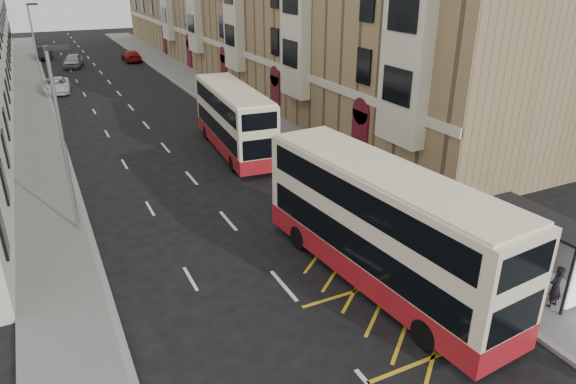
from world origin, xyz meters
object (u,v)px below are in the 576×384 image
pedestrian_near (556,287)px  car_silver (73,61)px  white_van (56,85)px  pedestrian_mid (479,217)px  street_lamp_near (62,132)px  street_lamp_far (35,45)px  double_decker_rear (234,120)px  double_decker_front (381,227)px  car_red (131,56)px  pedestrian_far (407,196)px  car_dark (44,53)px  bus_shelter (550,239)px

pedestrian_near → car_silver: 59.14m
pedestrian_near → white_van: 46.25m
pedestrian_mid → street_lamp_near: bearing=120.6°
street_lamp_far → double_decker_rear: size_ratio=0.75×
double_decker_front → white_van: 41.20m
street_lamp_far → car_silver: 15.83m
street_lamp_near → car_red: size_ratio=1.67×
pedestrian_near → pedestrian_far: bearing=-95.9°
pedestrian_far → pedestrian_mid: bearing=151.9°
pedestrian_mid → car_red: pedestrian_mid is taller
pedestrian_near → double_decker_front: bearing=-47.3°
double_decker_front → pedestrian_far: (4.67, 4.23, -1.40)m
street_lamp_far → pedestrian_far: bearing=-67.8°
double_decker_front → car_red: double_decker_front is taller
car_dark → bus_shelter: bearing=-71.7°
white_van → pedestrian_near: bearing=-69.4°
bus_shelter → double_decker_rear: size_ratio=0.40×
pedestrian_near → white_van: pedestrian_near is taller
street_lamp_far → street_lamp_near: bearing=-90.0°
street_lamp_near → pedestrian_far: (14.33, -5.05, -3.71)m
double_decker_rear → white_van: size_ratio=2.14×
pedestrian_near → car_red: size_ratio=0.33×
street_lamp_far → pedestrian_far: street_lamp_far is taller
street_lamp_far → pedestrian_far: (14.33, -35.05, -3.71)m
street_lamp_near → car_silver: size_ratio=1.72×
street_lamp_far → pedestrian_mid: (15.55, -38.40, -3.61)m
bus_shelter → pedestrian_far: 7.45m
bus_shelter → pedestrian_near: bearing=-121.8°
double_decker_front → double_decker_rear: (0.55, 16.51, -0.20)m
street_lamp_near → white_van: 31.27m
bus_shelter → double_decker_front: (-5.04, 3.11, 0.18)m
street_lamp_near → pedestrian_mid: bearing=-28.4°
pedestrian_near → car_silver: (-10.11, 58.26, -0.15)m
pedestrian_near → car_red: bearing=-91.1°
double_decker_rear → pedestrian_near: (3.84, -20.65, -1.18)m
double_decker_front → double_decker_rear: double_decker_front is taller
car_red → bus_shelter: bearing=93.6°
double_decker_rear → pedestrian_mid: 16.55m
pedestrian_near → white_van: bearing=-77.8°
bus_shelter → pedestrian_mid: 4.23m
car_red → street_lamp_far: bearing=55.7°
pedestrian_near → bus_shelter: bearing=-125.9°
bus_shelter → car_dark: bus_shelter is taller
bus_shelter → pedestrian_far: bus_shelter is taller
bus_shelter → double_decker_front: size_ratio=0.37×
double_decker_front → white_van: (-8.51, 40.28, -1.63)m
car_red → white_van: bearing=57.0°
pedestrian_near → car_silver: bearing=-84.2°
pedestrian_near → street_lamp_far: bearing=-76.1°
bus_shelter → pedestrian_far: size_ratio=2.76×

